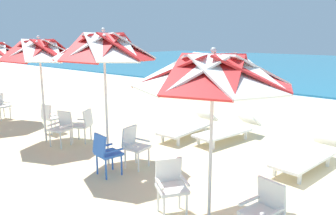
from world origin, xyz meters
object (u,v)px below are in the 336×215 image
at_px(beach_umbrella_2, 39,51).
at_px(sun_lounger_1, 307,156).
at_px(beach_umbrella_0, 213,72).
at_px(sun_lounger_2, 228,130).
at_px(plastic_chair_2, 134,144).
at_px(plastic_chair_4, 62,126).
at_px(plastic_chair_5, 84,124).
at_px(sun_lounger_3, 189,126).
at_px(beach_umbrella_1, 104,48).
at_px(plastic_chair_1, 171,183).
at_px(plastic_chair_7, 0,104).
at_px(plastic_chair_3, 106,152).
at_px(plastic_chair_6, 51,116).
at_px(plastic_chair_0, 265,209).

relative_size(beach_umbrella_2, sun_lounger_1, 1.25).
xyz_separation_m(beach_umbrella_0, sun_lounger_2, (-1.87, 3.60, -1.95)).
xyz_separation_m(plastic_chair_2, plastic_chair_4, (-2.42, -0.24, 0.00)).
distance_m(plastic_chair_5, sun_lounger_3, 2.84).
height_order(beach_umbrella_1, sun_lounger_2, beach_umbrella_1).
xyz_separation_m(plastic_chair_2, sun_lounger_1, (2.78, 2.32, -0.22)).
bearing_deg(plastic_chair_1, plastic_chair_7, 174.16).
bearing_deg(plastic_chair_3, plastic_chair_1, -7.28).
bearing_deg(sun_lounger_3, plastic_chair_6, -142.84).
xyz_separation_m(beach_umbrella_0, sun_lounger_1, (0.40, 3.02, -1.95)).
height_order(plastic_chair_3, sun_lounger_3, plastic_chair_3).
distance_m(plastic_chair_5, sun_lounger_1, 5.42).
relative_size(beach_umbrella_0, beach_umbrella_2, 0.94).
height_order(beach_umbrella_1, plastic_chair_7, beach_umbrella_1).
bearing_deg(plastic_chair_3, plastic_chair_0, -0.28).
xyz_separation_m(plastic_chair_3, beach_umbrella_2, (-2.98, 0.36, 1.85)).
bearing_deg(sun_lounger_2, plastic_chair_0, -52.79).
bearing_deg(plastic_chair_1, beach_umbrella_0, 22.35).
xyz_separation_m(beach_umbrella_1, plastic_chair_4, (-1.88, 0.04, -1.98)).
xyz_separation_m(beach_umbrella_0, plastic_chair_0, (0.87, -0.00, -1.73)).
bearing_deg(beach_umbrella_0, plastic_chair_7, 176.01).
bearing_deg(plastic_chair_1, sun_lounger_1, 73.51).
bearing_deg(plastic_chair_2, plastic_chair_3, -96.66).
distance_m(beach_umbrella_0, plastic_chair_1, 1.83).
height_order(plastic_chair_7, sun_lounger_1, plastic_chair_7).
bearing_deg(plastic_chair_5, plastic_chair_2, -7.38).
bearing_deg(plastic_chair_6, plastic_chair_1, -11.16).
xyz_separation_m(plastic_chair_0, beach_umbrella_2, (-6.32, 0.37, 1.85)).
relative_size(plastic_chair_6, sun_lounger_3, 0.40).
distance_m(plastic_chair_3, plastic_chair_5, 2.37).
bearing_deg(plastic_chair_7, beach_umbrella_1, -1.84).
height_order(plastic_chair_5, sun_lounger_1, plastic_chair_5).
bearing_deg(plastic_chair_4, beach_umbrella_2, -171.63).
height_order(plastic_chair_7, sun_lounger_2, plastic_chair_7).
bearing_deg(plastic_chair_4, plastic_chair_6, 162.57).
xyz_separation_m(sun_lounger_2, sun_lounger_3, (-1.01, -0.39, 0.00)).
bearing_deg(plastic_chair_0, beach_umbrella_2, 176.63).
xyz_separation_m(plastic_chair_0, beach_umbrella_1, (-3.79, 0.43, 1.98)).
bearing_deg(plastic_chair_7, plastic_chair_3, -5.41).
height_order(beach_umbrella_0, beach_umbrella_2, beach_umbrella_2).
relative_size(beach_umbrella_1, sun_lounger_3, 1.33).
xyz_separation_m(beach_umbrella_1, sun_lounger_3, (0.05, 2.79, -2.19)).
height_order(beach_umbrella_1, plastic_chair_3, beach_umbrella_1).
bearing_deg(plastic_chair_5, plastic_chair_6, -173.97).
relative_size(plastic_chair_5, sun_lounger_2, 0.39).
bearing_deg(sun_lounger_3, plastic_chair_0, -40.71).
relative_size(plastic_chair_5, sun_lounger_3, 0.40).
bearing_deg(beach_umbrella_1, plastic_chair_4, 178.82).
bearing_deg(plastic_chair_7, plastic_chair_2, 0.75).
bearing_deg(plastic_chair_6, sun_lounger_3, 37.16).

